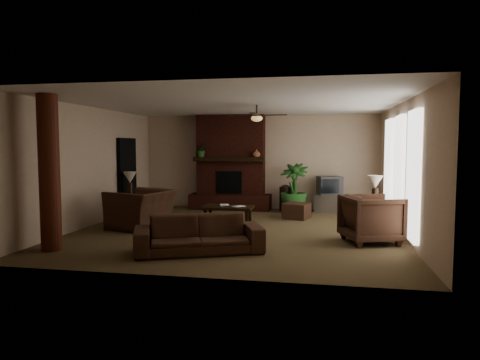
% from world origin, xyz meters
% --- Properties ---
extents(room_shell, '(7.00, 7.00, 7.00)m').
position_xyz_m(room_shell, '(0.00, 0.00, 1.40)').
color(room_shell, brown).
rests_on(room_shell, ground).
extents(fireplace, '(2.40, 0.70, 2.80)m').
position_xyz_m(fireplace, '(-0.80, 3.22, 1.16)').
color(fireplace, '#431A12').
rests_on(fireplace, ground).
extents(windows, '(0.08, 3.65, 2.35)m').
position_xyz_m(windows, '(3.45, 0.20, 1.35)').
color(windows, white).
rests_on(windows, ground).
extents(log_column, '(0.36, 0.36, 2.80)m').
position_xyz_m(log_column, '(-2.95, -2.40, 1.40)').
color(log_column, '#582516').
rests_on(log_column, ground).
extents(doorway, '(0.10, 1.00, 2.10)m').
position_xyz_m(doorway, '(-3.44, 1.80, 1.05)').
color(doorway, black).
rests_on(doorway, ground).
extents(ceiling_fan, '(1.35, 1.35, 0.37)m').
position_xyz_m(ceiling_fan, '(0.40, 0.30, 2.53)').
color(ceiling_fan, black).
rests_on(ceiling_fan, ceiling).
extents(sofa, '(2.31, 1.42, 0.87)m').
position_xyz_m(sofa, '(-0.29, -2.07, 0.44)').
color(sofa, '#40281B').
rests_on(sofa, ground).
extents(armchair_left, '(1.17, 1.50, 1.16)m').
position_xyz_m(armchair_left, '(-2.22, -0.08, 0.58)').
color(armchair_left, '#40281B').
rests_on(armchair_left, ground).
extents(armchair_right, '(1.20, 1.24, 1.03)m').
position_xyz_m(armchair_right, '(2.81, -0.72, 0.51)').
color(armchair_right, '#40281B').
rests_on(armchair_right, ground).
extents(coffee_table, '(1.20, 0.70, 0.43)m').
position_xyz_m(coffee_table, '(-0.37, 0.79, 0.37)').
color(coffee_table, black).
rests_on(coffee_table, ground).
extents(ottoman, '(0.75, 0.75, 0.40)m').
position_xyz_m(ottoman, '(1.23, 1.85, 0.20)').
color(ottoman, '#40281B').
rests_on(ottoman, ground).
extents(tv_stand, '(0.91, 0.62, 0.50)m').
position_xyz_m(tv_stand, '(2.12, 3.15, 0.25)').
color(tv_stand, '#ADADAF').
rests_on(tv_stand, ground).
extents(tv, '(0.76, 0.67, 0.52)m').
position_xyz_m(tv, '(2.10, 3.14, 0.76)').
color(tv, '#363638').
rests_on(tv, tv_stand).
extents(floor_vase, '(0.34, 0.34, 0.77)m').
position_xyz_m(floor_vase, '(0.84, 3.10, 0.43)').
color(floor_vase, black).
rests_on(floor_vase, ground).
extents(floor_plant, '(1.09, 1.54, 0.78)m').
position_xyz_m(floor_plant, '(1.10, 2.79, 0.39)').
color(floor_plant, '#285622').
rests_on(floor_plant, ground).
extents(side_table_left, '(0.58, 0.58, 0.55)m').
position_xyz_m(side_table_left, '(-3.15, 1.38, 0.28)').
color(side_table_left, black).
rests_on(side_table_left, ground).
extents(lamp_left, '(0.41, 0.41, 0.65)m').
position_xyz_m(lamp_left, '(-3.15, 1.36, 1.00)').
color(lamp_left, black).
rests_on(lamp_left, side_table_left).
extents(side_table_right, '(0.66, 0.66, 0.55)m').
position_xyz_m(side_table_right, '(3.08, 1.03, 0.28)').
color(side_table_right, black).
rests_on(side_table_right, ground).
extents(lamp_right, '(0.40, 0.40, 0.65)m').
position_xyz_m(lamp_right, '(3.08, 1.03, 1.00)').
color(lamp_right, black).
rests_on(lamp_right, side_table_right).
extents(mantel_plant, '(0.45, 0.48, 0.33)m').
position_xyz_m(mantel_plant, '(-1.61, 2.93, 1.72)').
color(mantel_plant, '#285622').
rests_on(mantel_plant, fireplace).
extents(mantel_vase, '(0.25, 0.25, 0.22)m').
position_xyz_m(mantel_vase, '(0.02, 2.92, 1.67)').
color(mantel_vase, '#995A3D').
rests_on(mantel_vase, fireplace).
extents(book_a, '(0.21, 0.09, 0.29)m').
position_xyz_m(book_a, '(-0.57, 0.82, 0.57)').
color(book_a, '#999999').
rests_on(book_a, coffee_table).
extents(book_b, '(0.19, 0.14, 0.29)m').
position_xyz_m(book_b, '(-0.17, 0.74, 0.58)').
color(book_b, '#999999').
rests_on(book_b, coffee_table).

